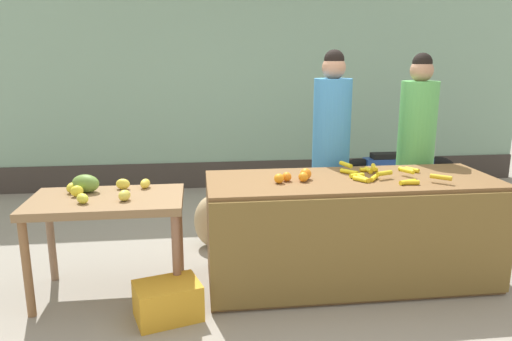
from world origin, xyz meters
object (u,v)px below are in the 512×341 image
object	(u,v)px
produce_crate	(168,301)
produce_sack	(213,221)
parked_motorcycle	(397,178)
vendor_woman_green_shirt	(415,152)
vendor_woman_blue_shirt	(331,152)

from	to	relation	value
produce_crate	produce_sack	distance (m)	1.35
parked_motorcycle	produce_crate	world-z (taller)	parked_motorcycle
vendor_woman_green_shirt	produce_sack	bearing A→B (deg)	174.21
produce_sack	produce_crate	bearing A→B (deg)	-105.80
vendor_woman_blue_shirt	produce_sack	size ratio (longest dim) A/B	3.67
parked_motorcycle	produce_sack	bearing A→B (deg)	-159.30
vendor_woman_green_shirt	produce_crate	size ratio (longest dim) A/B	4.16
parked_motorcycle	produce_sack	size ratio (longest dim) A/B	3.16
parked_motorcycle	vendor_woman_blue_shirt	bearing A→B (deg)	-137.16
produce_crate	produce_sack	size ratio (longest dim) A/B	0.87
vendor_woman_blue_shirt	produce_sack	distance (m)	1.30
vendor_woman_green_shirt	parked_motorcycle	xyz separation A→B (m)	(0.29, 1.02, -0.52)
vendor_woman_green_shirt	parked_motorcycle	size ratio (longest dim) A/B	1.14
vendor_woman_blue_shirt	produce_crate	world-z (taller)	vendor_woman_blue_shirt
produce_crate	produce_sack	bearing A→B (deg)	74.20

